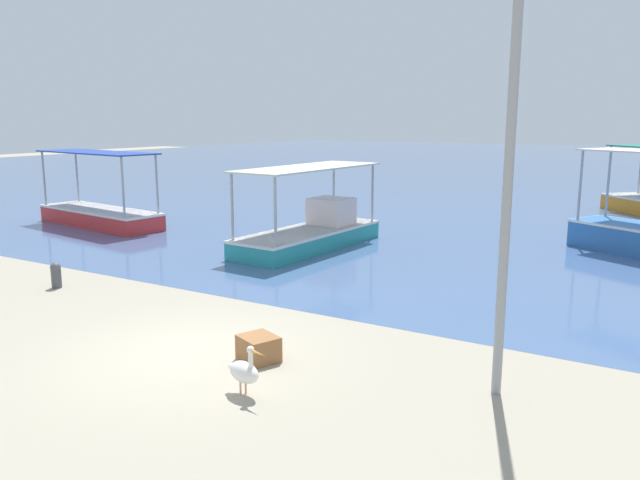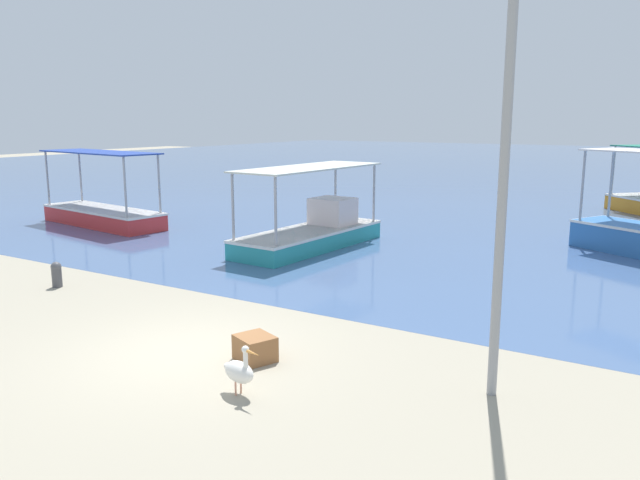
# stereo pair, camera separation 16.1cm
# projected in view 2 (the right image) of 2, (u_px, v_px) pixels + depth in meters

# --- Properties ---
(ground) EXTENTS (120.00, 120.00, 0.00)m
(ground) POSITION_uv_depth(u_px,v_px,m) (185.00, 352.00, 10.88)
(ground) COLOR #A09780
(harbor_water) EXTENTS (110.00, 90.00, 0.00)m
(harbor_water) POSITION_uv_depth(u_px,v_px,m) (595.00, 168.00, 51.13)
(harbor_water) COLOR #44608E
(harbor_water) RESTS_ON ground
(fishing_boat_far_right) EXTENTS (6.01, 2.50, 2.79)m
(fishing_boat_far_right) POSITION_uv_depth(u_px,v_px,m) (103.00, 212.00, 23.68)
(fishing_boat_far_right) COLOR red
(fishing_boat_far_right) RESTS_ON harbor_water
(fishing_boat_outer) EXTENTS (2.28, 5.88, 2.54)m
(fishing_boat_outer) POSITION_uv_depth(u_px,v_px,m) (313.00, 229.00, 19.69)
(fishing_boat_outer) COLOR teal
(fishing_boat_outer) RESTS_ON harbor_water
(pelican) EXTENTS (0.80, 0.39, 0.80)m
(pelican) POSITION_uv_depth(u_px,v_px,m) (239.00, 371.00, 9.12)
(pelican) COLOR #E0997A
(pelican) RESTS_ON ground
(lamp_post) EXTENTS (0.28, 0.28, 6.02)m
(lamp_post) POSITION_uv_depth(u_px,v_px,m) (504.00, 165.00, 8.57)
(lamp_post) COLOR gray
(lamp_post) RESTS_ON ground
(mooring_bollard) EXTENTS (0.25, 0.25, 0.62)m
(mooring_bollard) POSITION_uv_depth(u_px,v_px,m) (57.00, 274.00, 15.00)
(mooring_bollard) COLOR #47474C
(mooring_bollard) RESTS_ON ground
(cargo_crate) EXTENTS (0.78, 0.74, 0.43)m
(cargo_crate) POSITION_uv_depth(u_px,v_px,m) (255.00, 348.00, 10.46)
(cargo_crate) COLOR #915E37
(cargo_crate) RESTS_ON ground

